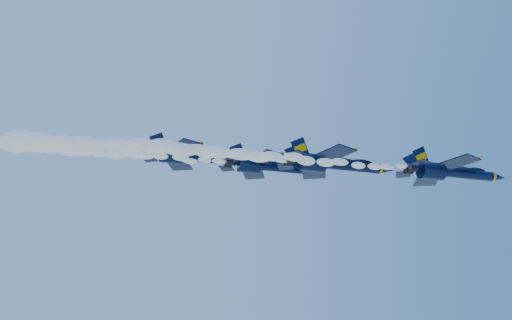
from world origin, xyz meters
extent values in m
cylinder|color=black|center=(23.39, -9.92, 149.26)|extent=(8.03, 1.34, 1.34)
ellipsoid|color=black|center=(17.77, -9.92, 149.21)|extent=(1.39, 2.41, 5.71)
cone|color=black|center=(28.56, -9.92, 149.26)|extent=(2.32, 1.34, 1.34)
cylinder|color=#F59C00|center=(27.49, -9.92, 149.26)|extent=(0.31, 1.39, 1.39)
ellipsoid|color=black|center=(24.90, -9.92, 149.92)|extent=(3.21, 1.04, 0.88)
cube|color=#F59C00|center=(24.90, -9.92, 149.66)|extent=(3.75, 0.89, 0.16)
cube|color=black|center=(19.37, -13.49, 149.26)|extent=(4.78, 5.67, 0.16)
cube|color=black|center=(19.37, -6.36, 149.26)|extent=(4.78, 5.67, 0.16)
cube|color=#F59C00|center=(20.62, -13.49, 149.34)|extent=(2.15, 4.47, 0.09)
cube|color=#F59C00|center=(20.62, -6.36, 149.34)|extent=(2.15, 4.47, 0.09)
cube|color=black|center=(15.81, -10.86, 150.59)|extent=(2.91, 0.92, 3.13)
cube|color=black|center=(15.81, -8.99, 150.59)|extent=(2.91, 0.92, 3.13)
cylinder|color=black|center=(14.65, -10.50, 149.17)|extent=(1.07, 0.98, 0.98)
cylinder|color=black|center=(14.65, -9.34, 149.17)|extent=(1.07, 0.98, 0.98)
cube|color=#F59C00|center=(20.71, -9.92, 149.95)|extent=(9.81, 0.31, 0.07)
ellipsoid|color=white|center=(-4.10, -9.92, 148.93)|extent=(36.61, 1.74, 1.57)
cylinder|color=black|center=(9.88, -1.97, 152.10)|extent=(8.92, 1.49, 1.49)
ellipsoid|color=black|center=(3.64, -1.97, 152.05)|extent=(1.55, 2.68, 6.34)
cone|color=black|center=(15.63, -1.97, 152.10)|extent=(2.58, 1.49, 1.49)
cylinder|color=#F59C00|center=(14.44, -1.97, 152.10)|extent=(0.35, 1.55, 1.55)
ellipsoid|color=black|center=(11.57, -1.97, 152.85)|extent=(3.57, 1.16, 0.98)
cube|color=#F59C00|center=(11.57, -1.97, 152.55)|extent=(4.16, 0.99, 0.18)
cube|color=black|center=(5.42, -5.93, 152.10)|extent=(5.31, 6.30, 0.18)
cube|color=black|center=(5.42, 2.00, 152.10)|extent=(5.31, 6.30, 0.18)
cube|color=#F59C00|center=(6.81, -5.93, 152.20)|extent=(2.39, 4.96, 0.10)
cube|color=#F59C00|center=(6.81, 2.00, 152.20)|extent=(2.39, 4.96, 0.10)
cube|color=black|center=(1.46, -3.01, 153.59)|extent=(3.23, 1.02, 3.48)
cube|color=black|center=(1.46, -0.92, 153.59)|extent=(3.23, 1.02, 3.48)
cylinder|color=black|center=(0.17, -2.61, 152.00)|extent=(1.19, 1.09, 1.09)
cylinder|color=black|center=(0.17, -1.32, 152.00)|extent=(1.19, 1.09, 1.09)
cube|color=#F59C00|center=(6.91, -1.97, 152.88)|extent=(10.90, 0.35, 0.08)
ellipsoid|color=white|center=(-18.63, -1.97, 151.76)|extent=(36.61, 1.93, 1.74)
cylinder|color=black|center=(2.05, 6.47, 154.17)|extent=(8.38, 1.40, 1.40)
ellipsoid|color=black|center=(-3.81, 6.47, 154.13)|extent=(1.45, 2.51, 5.96)
cone|color=black|center=(7.46, 6.47, 154.17)|extent=(2.42, 1.40, 1.40)
cylinder|color=#F59C00|center=(6.34, 6.47, 154.17)|extent=(0.33, 1.45, 1.45)
ellipsoid|color=black|center=(3.64, 6.47, 154.87)|extent=(3.35, 1.09, 0.92)
cube|color=#F59C00|center=(3.64, 6.47, 154.59)|extent=(3.91, 0.93, 0.17)
cube|color=black|center=(-2.14, 2.74, 154.17)|extent=(4.99, 5.92, 0.17)
cube|color=black|center=(-2.14, 10.19, 154.17)|extent=(4.99, 5.92, 0.17)
cube|color=#F59C00|center=(-0.83, 2.74, 154.27)|extent=(2.25, 4.66, 0.09)
cube|color=#F59C00|center=(-0.83, 10.19, 154.27)|extent=(2.25, 4.66, 0.09)
cube|color=black|center=(-5.86, 5.49, 155.57)|extent=(3.03, 0.96, 3.27)
cube|color=black|center=(-5.86, 7.45, 155.57)|extent=(3.03, 0.96, 3.27)
cylinder|color=black|center=(-7.07, 5.86, 154.08)|extent=(1.12, 1.02, 1.02)
cylinder|color=black|center=(-7.07, 7.07, 154.08)|extent=(1.12, 1.02, 1.02)
cube|color=#F59C00|center=(-0.74, 6.47, 154.90)|extent=(10.24, 0.33, 0.07)
ellipsoid|color=white|center=(-25.84, 6.47, 153.84)|extent=(36.61, 1.82, 1.63)
cylinder|color=black|center=(-9.41, 12.36, 156.97)|extent=(9.06, 1.51, 1.51)
ellipsoid|color=black|center=(-15.75, 12.36, 156.92)|extent=(1.57, 2.72, 6.44)
cone|color=black|center=(-3.58, 12.36, 156.97)|extent=(2.62, 1.51, 1.51)
cylinder|color=#F59C00|center=(-4.78, 12.36, 156.97)|extent=(0.35, 1.57, 1.57)
ellipsoid|color=black|center=(-7.70, 12.36, 157.73)|extent=(3.62, 1.18, 1.00)
cube|color=#F59C00|center=(-7.70, 12.36, 157.43)|extent=(4.23, 1.01, 0.18)
cube|color=black|center=(-13.94, 8.33, 156.97)|extent=(5.39, 6.40, 0.18)
cube|color=black|center=(-13.94, 16.39, 156.97)|extent=(5.39, 6.40, 0.18)
cube|color=#F59C00|center=(-12.53, 8.33, 157.07)|extent=(2.43, 5.04, 0.10)
cube|color=#F59C00|center=(-12.53, 16.39, 157.07)|extent=(2.43, 5.04, 0.10)
cube|color=black|center=(-17.97, 11.30, 158.48)|extent=(3.28, 1.04, 3.53)
cube|color=black|center=(-17.97, 13.42, 158.48)|extent=(3.28, 1.04, 3.53)
cylinder|color=black|center=(-19.28, 11.71, 156.87)|extent=(1.21, 1.11, 1.11)
cylinder|color=black|center=(-19.28, 13.01, 156.87)|extent=(1.21, 1.11, 1.11)
cube|color=#F59C00|center=(-12.43, 12.36, 157.76)|extent=(11.07, 0.35, 0.08)
ellipsoid|color=white|center=(-38.08, 12.36, 156.63)|extent=(36.61, 1.96, 1.77)
camera|label=1|loc=(-21.59, -65.31, 125.13)|focal=35.00mm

